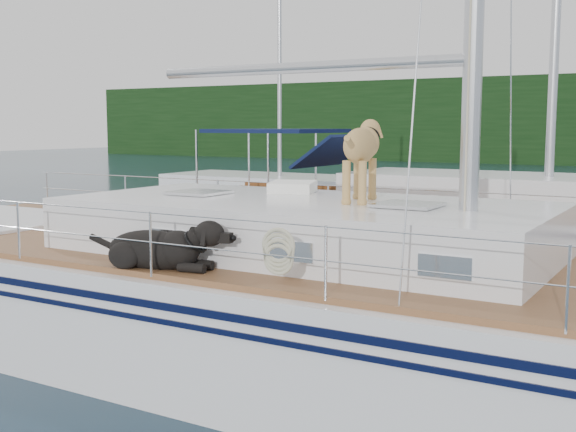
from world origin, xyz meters
The scene contains 4 objects.
ground centered at (0.00, 0.00, 0.00)m, with size 120.00×120.00×0.00m, color black.
main_sailboat centered at (0.10, 0.00, 0.68)m, with size 12.00×3.80×14.01m.
neighbor_sailboat centered at (-0.21, 6.53, 0.63)m, with size 11.00×3.50×13.30m.
bg_boat_west centered at (-8.00, 14.00, 0.45)m, with size 8.00×3.00×11.65m.
Camera 1 is at (4.58, -6.69, 2.60)m, focal length 45.00 mm.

